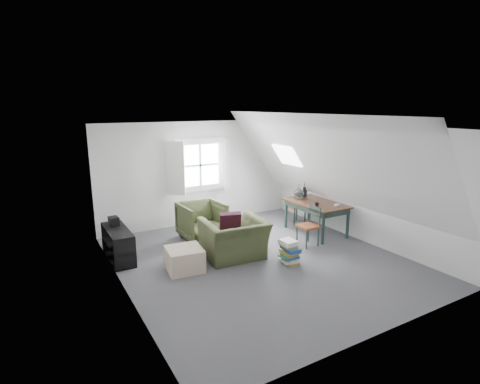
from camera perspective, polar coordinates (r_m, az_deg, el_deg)
floor at (r=7.23m, az=3.06°, el=-10.31°), size 5.50×5.50×0.00m
ceiling at (r=6.65m, az=3.32°, el=9.87°), size 5.50×5.50×0.00m
wall_back at (r=9.21m, az=-6.18°, el=2.89°), size 5.00×0.00×5.00m
wall_front at (r=4.87m, az=21.24°, el=-7.30°), size 5.00×0.00×5.00m
wall_left at (r=5.90m, az=-17.68°, el=-3.50°), size 0.00×5.50×5.50m
wall_right at (r=8.43m, az=17.58°, el=1.40°), size 0.00×5.50×5.50m
slope_left at (r=6.04m, az=-9.20°, el=2.46°), size 3.19×5.50×4.48m
slope_right at (r=7.68m, az=13.01°, el=4.55°), size 3.19×5.50×4.48m
dormer_window at (r=9.11m, az=-6.02°, el=4.06°), size 1.71×0.35×1.30m
skylight at (r=8.67m, az=7.16°, el=5.54°), size 0.35×0.75×0.47m
armchair_near at (r=7.35m, az=-0.91°, el=-9.89°), size 1.23×1.10×0.75m
armchair_far at (r=8.36m, az=-5.79°, el=-7.05°), size 0.92×0.95×0.82m
throw_pillow at (r=7.24m, az=-1.51°, el=-4.60°), size 0.46×0.35×0.42m
ottoman at (r=6.82m, az=-8.45°, el=-10.08°), size 0.68×0.68×0.41m
dining_table at (r=8.68m, az=11.52°, el=-2.17°), size 0.87×1.44×0.72m
demijohn at (r=8.86m, az=8.94°, el=-0.21°), size 0.23×0.23×0.33m
vase_twigs at (r=9.09m, az=9.78°, el=0.08°), size 0.08×0.08×0.59m
cup at (r=8.27m, az=11.61°, el=-2.24°), size 0.11×0.11×0.09m
paper_box at (r=8.46m, az=14.58°, el=-1.91°), size 0.12×0.09×0.04m
dining_chair_far at (r=9.34m, az=8.65°, el=-2.08°), size 0.40×0.40×0.86m
dining_chair_near at (r=7.95m, az=10.51°, el=-5.02°), size 0.39×0.39×0.82m
media_shelf at (r=7.51m, az=-18.00°, el=-7.85°), size 0.39×1.17×0.60m
electronics_box at (r=7.65m, az=-18.68°, el=-4.29°), size 0.18×0.24×0.19m
magazine_stack at (r=7.06m, az=7.53°, el=-9.03°), size 0.34×0.40×0.45m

